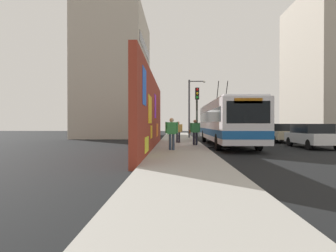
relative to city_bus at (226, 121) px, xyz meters
The scene contains 15 objects.
ground_plane 2.52m from the city_bus, 97.49° to the left, with size 80.00×80.00×0.00m, color black.
sidewalk_slab 3.80m from the city_bus, 93.98° to the left, with size 48.00×3.20×0.15m, color #9E9B93.
graffiti_wall 6.39m from the city_bus, 126.16° to the left, with size 14.98×0.32×4.39m.
building_far_left 18.45m from the city_bus, 38.73° to the left, with size 12.55×7.23×14.74m.
building_far_right 21.28m from the city_bus, 48.69° to the right, with size 11.72×8.47×16.64m.
city_bus is the anchor object (origin of this frame).
parked_car_white 5.67m from the city_bus, 111.58° to the right, with size 4.37×1.91×1.58m.
parked_car_champagne 6.45m from the city_bus, 54.56° to the right, with size 4.67×1.91×1.58m.
parked_car_navy 10.77m from the city_bus, 28.97° to the right, with size 4.94×1.84×1.58m.
pedestrian_at_curb 2.97m from the city_bus, 125.08° to the left, with size 0.23×0.76×1.71m.
pedestrian_near_wall 6.58m from the city_bus, 143.35° to the left, with size 0.24×0.70×1.75m.
pedestrian_midblock 3.64m from the city_bus, 78.41° to the left, with size 0.22×0.73×1.60m.
traffic_light 2.46m from the city_bus, 100.80° to the left, with size 0.49×0.28×4.04m.
street_lamp 9.04m from the city_bus, 13.32° to the left, with size 0.44×1.77×5.99m.
curbside_puddle 3.42m from the city_bus, 155.94° to the left, with size 1.93×1.93×0.00m, color black.
Camera 1 is at (-20.30, 1.94, 1.59)m, focal length 29.92 mm.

